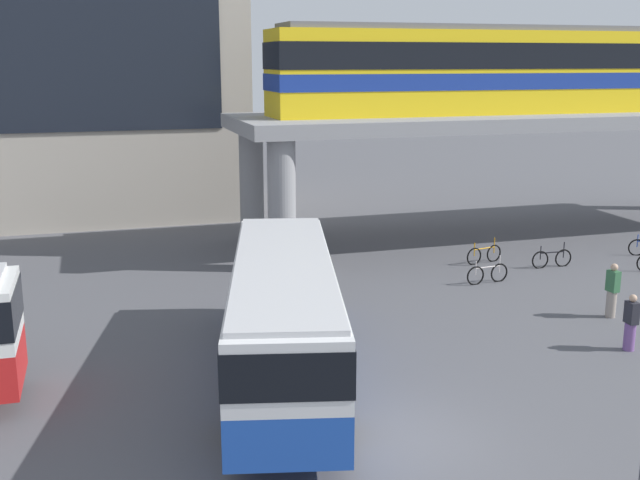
% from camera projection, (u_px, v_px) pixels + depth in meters
% --- Properties ---
extents(ground_plane, '(120.00, 120.00, 0.00)m').
position_uv_depth(ground_plane, '(285.00, 305.00, 26.17)').
color(ground_plane, '#515156').
extents(elevated_platform, '(27.47, 7.26, 5.76)m').
position_uv_depth(elevated_platform, '(529.00, 130.00, 35.60)').
color(elevated_platform, gray).
rests_on(elevated_platform, ground_plane).
extents(train, '(24.08, 2.96, 3.84)m').
position_uv_depth(train, '(529.00, 69.00, 34.91)').
color(train, yellow).
rests_on(train, elevated_platform).
extents(bus_main, '(5.04, 11.33, 3.22)m').
position_uv_depth(bus_main, '(284.00, 307.00, 19.59)').
color(bus_main, '#1E4CB2').
rests_on(bus_main, ground_plane).
extents(bicycle_black, '(1.79, 0.09, 1.04)m').
position_uv_depth(bicycle_black, '(552.00, 259.00, 30.78)').
color(bicycle_black, black).
rests_on(bicycle_black, ground_plane).
extents(bicycle_silver, '(1.79, 0.24, 1.04)m').
position_uv_depth(bicycle_silver, '(487.00, 274.00, 28.60)').
color(bicycle_silver, black).
rests_on(bicycle_silver, ground_plane).
extents(bicycle_orange, '(1.76, 0.44, 1.04)m').
position_uv_depth(bicycle_orange, '(484.00, 255.00, 31.43)').
color(bicycle_orange, black).
rests_on(bicycle_orange, ground_plane).
extents(pedestrian_waiting_near_stop, '(0.32, 0.42, 1.66)m').
position_uv_depth(pedestrian_waiting_near_stop, '(631.00, 324.00, 21.91)').
color(pedestrian_waiting_near_stop, '#724C8C').
rests_on(pedestrian_waiting_near_stop, ground_plane).
extents(pedestrian_by_bike_rack, '(0.32, 0.43, 1.79)m').
position_uv_depth(pedestrian_by_bike_rack, '(612.00, 292.00, 24.72)').
color(pedestrian_by_bike_rack, gray).
rests_on(pedestrian_by_bike_rack, ground_plane).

